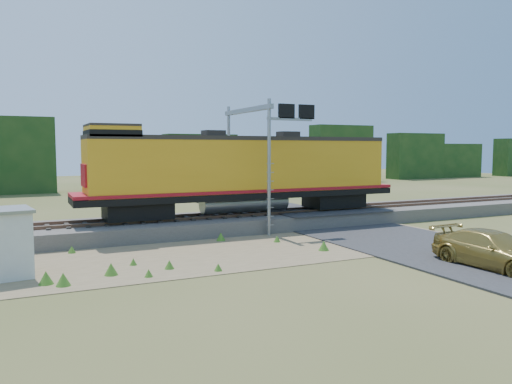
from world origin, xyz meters
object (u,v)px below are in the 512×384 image
shed (0,243)px  car (493,250)px  locomotive (240,171)px  signal_gantry (258,135)px

shed → car: 18.51m
locomotive → shed: (-12.24, -6.44, -2.12)m
locomotive → car: locomotive is taller
shed → car: shed is taller
locomotive → car: bearing=-69.0°
signal_gantry → locomotive: bearing=140.6°
locomotive → signal_gantry: 2.31m
locomotive → shed: locomotive is taller
shed → signal_gantry: (13.06, 5.77, 4.17)m
shed → signal_gantry: size_ratio=0.35×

